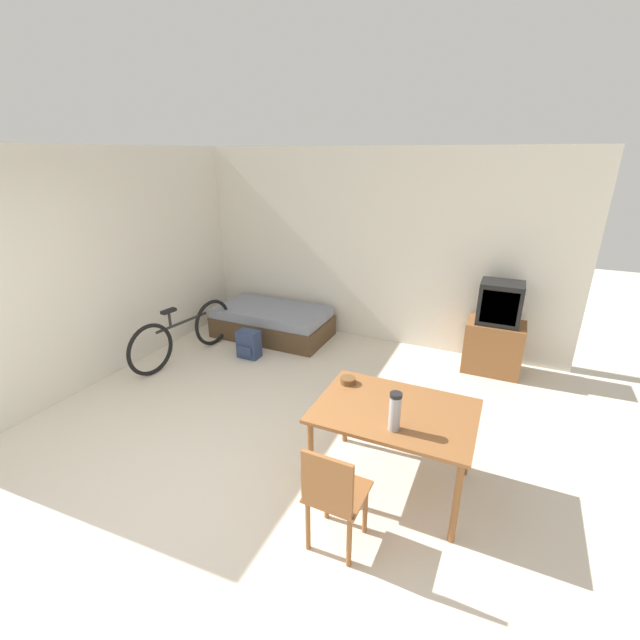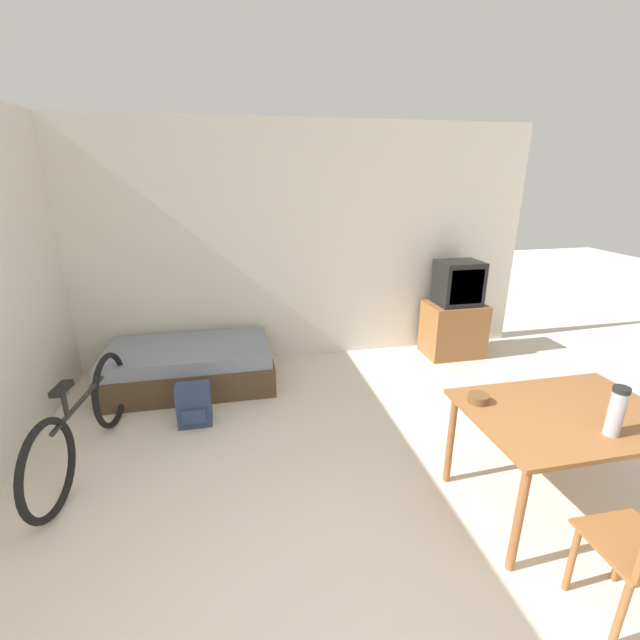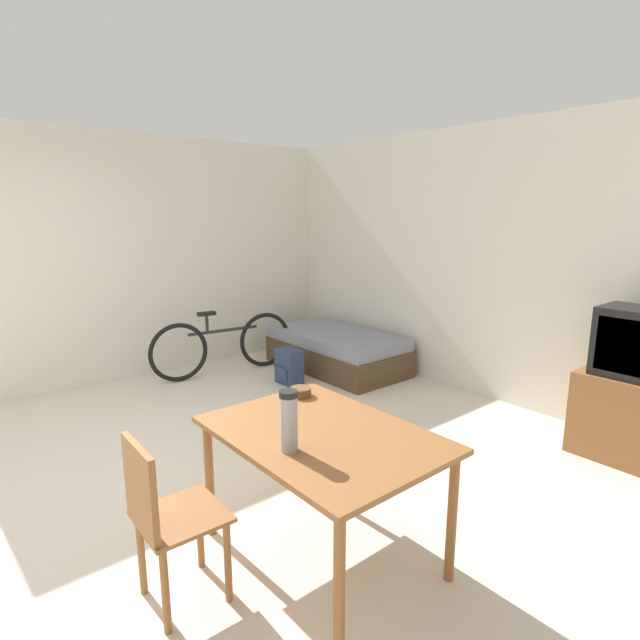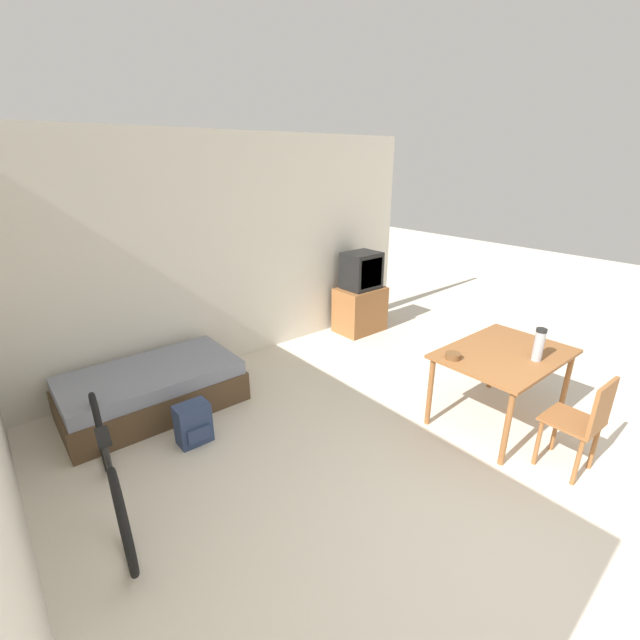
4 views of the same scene
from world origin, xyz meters
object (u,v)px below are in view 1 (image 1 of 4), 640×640
at_px(daybed, 273,322).
at_px(thermos_flask, 395,410).
at_px(wooden_chair, 333,494).
at_px(backpack, 249,344).
at_px(mate_bowl, 348,380).
at_px(bicycle, 184,334).
at_px(tv, 495,333).
at_px(dining_table, 395,418).

relative_size(daybed, thermos_flask, 5.64).
xyz_separation_m(wooden_chair, thermos_flask, (0.25, 0.54, 0.41)).
distance_m(thermos_flask, backpack, 3.14).
xyz_separation_m(thermos_flask, mate_bowl, (-0.54, 0.49, -0.14)).
bearing_deg(bicycle, thermos_flask, -23.68).
relative_size(tv, mate_bowl, 8.81).
distance_m(bicycle, mate_bowl, 2.89).
distance_m(bicycle, backpack, 0.87).
distance_m(tv, backpack, 3.19).
relative_size(wooden_chair, bicycle, 0.50).
bearing_deg(thermos_flask, bicycle, 156.32).
relative_size(wooden_chair, backpack, 2.24).
bearing_deg(wooden_chair, daybed, 126.52).
relative_size(daybed, backpack, 4.44).
height_order(tv, dining_table, tv).
distance_m(daybed, backpack, 0.78).
xyz_separation_m(dining_table, backpack, (-2.41, 1.54, -0.46)).
relative_size(daybed, dining_table, 1.37).
xyz_separation_m(bicycle, backpack, (0.78, 0.37, -0.16)).
bearing_deg(dining_table, daybed, 137.15).
bearing_deg(tv, bicycle, -160.56).
relative_size(dining_table, mate_bowl, 9.32).
bearing_deg(tv, thermos_flask, -101.32).
relative_size(bicycle, thermos_flask, 5.74).
xyz_separation_m(wooden_chair, bicycle, (-3.00, 1.96, -0.14)).
relative_size(tv, wooden_chair, 1.36).
bearing_deg(tv, backpack, -162.23).
relative_size(wooden_chair, thermos_flask, 2.85).
relative_size(wooden_chair, mate_bowl, 6.45).
bearing_deg(backpack, tv, 17.77).
distance_m(daybed, thermos_flask, 3.69).
height_order(wooden_chair, bicycle, wooden_chair).
bearing_deg(backpack, mate_bowl, -34.20).
height_order(dining_table, mate_bowl, mate_bowl).
distance_m(daybed, mate_bowl, 2.95).
distance_m(tv, mate_bowl, 2.54).
xyz_separation_m(tv, dining_table, (-0.61, -2.51, 0.13)).
bearing_deg(dining_table, thermos_flask, -77.41).
bearing_deg(thermos_flask, mate_bowl, 138.22).
bearing_deg(daybed, dining_table, -42.85).
xyz_separation_m(tv, wooden_chair, (-0.80, -3.30, -0.03)).
distance_m(daybed, tv, 3.13).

